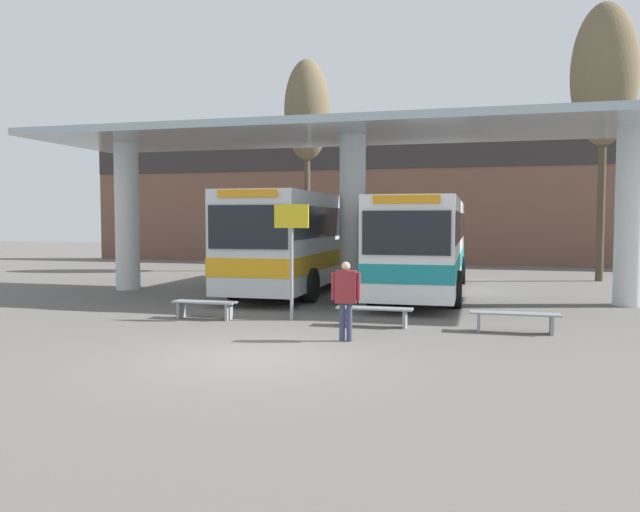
# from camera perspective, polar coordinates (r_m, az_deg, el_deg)

# --- Properties ---
(ground_plane) EXTENTS (100.00, 100.00, 0.00)m
(ground_plane) POSITION_cam_1_polar(r_m,az_deg,el_deg) (11.95, -6.39, -9.11)
(ground_plane) COLOR #605B56
(townhouse_backdrop) EXTENTS (40.00, 0.58, 7.19)m
(townhouse_backdrop) POSITION_cam_1_polar(r_m,az_deg,el_deg) (36.22, 8.13, 5.91)
(townhouse_backdrop) COLOR brown
(townhouse_backdrop) RESTS_ON ground_plane
(station_canopy) EXTENTS (21.81, 5.86, 5.56)m
(station_canopy) POSITION_cam_1_polar(r_m,az_deg,el_deg) (20.76, 3.01, 9.16)
(station_canopy) COLOR silver
(station_canopy) RESTS_ON ground_plane
(transit_bus_left_bay) EXTENTS (2.90, 11.09, 3.44)m
(transit_bus_left_bay) POSITION_cam_1_polar(r_m,az_deg,el_deg) (22.86, -1.67, 1.74)
(transit_bus_left_bay) COLOR silver
(transit_bus_left_bay) RESTS_ON ground_plane
(transit_bus_center_bay) EXTENTS (2.88, 11.98, 3.23)m
(transit_bus_center_bay) POSITION_cam_1_polar(r_m,az_deg,el_deg) (22.17, 9.50, 1.37)
(transit_bus_center_bay) COLOR white
(transit_bus_center_bay) RESTS_ON ground_plane
(waiting_bench_near_pillar) EXTENTS (1.83, 0.44, 0.46)m
(waiting_bench_near_pillar) POSITION_cam_1_polar(r_m,az_deg,el_deg) (15.09, 5.00, -5.14)
(waiting_bench_near_pillar) COLOR gray
(waiting_bench_near_pillar) RESTS_ON ground_plane
(waiting_bench_mid_platform) EXTENTS (1.68, 0.44, 0.46)m
(waiting_bench_mid_platform) POSITION_cam_1_polar(r_m,az_deg,el_deg) (16.44, -10.51, -4.50)
(waiting_bench_mid_platform) COLOR gray
(waiting_bench_mid_platform) RESTS_ON ground_plane
(waiting_bench_far_platform) EXTENTS (1.98, 0.44, 0.46)m
(waiting_bench_far_platform) POSITION_cam_1_polar(r_m,az_deg,el_deg) (14.90, 17.38, -5.38)
(waiting_bench_far_platform) COLOR gray
(waiting_bench_far_platform) RESTS_ON ground_plane
(info_sign_platform) EXTENTS (0.90, 0.09, 2.96)m
(info_sign_platform) POSITION_cam_1_polar(r_m,az_deg,el_deg) (15.82, -2.62, 1.68)
(info_sign_platform) COLOR gray
(info_sign_platform) RESTS_ON ground_plane
(pedestrian_waiting) EXTENTS (0.63, 0.29, 1.69)m
(pedestrian_waiting) POSITION_cam_1_polar(r_m,az_deg,el_deg) (13.17, 2.37, -3.38)
(pedestrian_waiting) COLOR #333856
(pedestrian_waiting) RESTS_ON ground_plane
(poplar_tree_behind_left) EXTENTS (2.64, 2.64, 11.40)m
(poplar_tree_behind_left) POSITION_cam_1_polar(r_m,az_deg,el_deg) (28.95, 24.56, 14.72)
(poplar_tree_behind_left) COLOR #473A2B
(poplar_tree_behind_left) RESTS_ON ground_plane
(poplar_tree_behind_right) EXTENTS (2.24, 2.24, 10.40)m
(poplar_tree_behind_right) POSITION_cam_1_polar(r_m,az_deg,el_deg) (31.43, -1.19, 13.01)
(poplar_tree_behind_right) COLOR #473A2B
(poplar_tree_behind_right) RESTS_ON ground_plane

